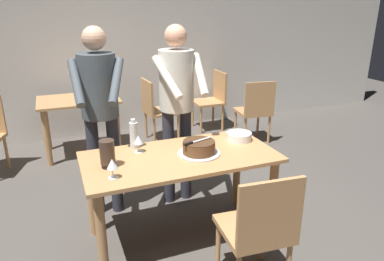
{
  "coord_description": "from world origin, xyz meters",
  "views": [
    {
      "loc": [
        -0.87,
        -2.46,
        1.89
      ],
      "look_at": [
        0.15,
        0.12,
        0.9
      ],
      "focal_mm": 33.5,
      "sensor_mm": 36.0,
      "label": 1
    }
  ],
  "objects": [
    {
      "name": "main_dining_table",
      "position": [
        0.0,
        0.0,
        0.63
      ],
      "size": [
        1.53,
        0.76,
        0.75
      ],
      "color": "tan",
      "rests_on": "ground_plane"
    },
    {
      "name": "water_bottle",
      "position": [
        -0.3,
        0.29,
        0.86
      ],
      "size": [
        0.07,
        0.07,
        0.25
      ],
      "color": "silver",
      "rests_on": "main_dining_table"
    },
    {
      "name": "wine_glass_far",
      "position": [
        -0.56,
        -0.2,
        0.85
      ],
      "size": [
        0.08,
        0.08,
        0.14
      ],
      "color": "silver",
      "rests_on": "main_dining_table"
    },
    {
      "name": "background_chair_2",
      "position": [
        0.45,
        2.26,
        0.49
      ],
      "size": [
        0.47,
        0.47,
        0.9
      ],
      "color": "tan",
      "rests_on": "ground_plane"
    },
    {
      "name": "background_chair_1",
      "position": [
        1.73,
        1.7,
        0.49
      ],
      "size": [
        0.49,
        0.49,
        0.9
      ],
      "color": "tan",
      "rests_on": "ground_plane"
    },
    {
      "name": "chair_near_side",
      "position": [
        0.28,
        -0.75,
        0.49
      ],
      "size": [
        0.48,
        0.48,
        0.9
      ],
      "color": "tan",
      "rests_on": "ground_plane"
    },
    {
      "name": "hurricane_lamp",
      "position": [
        -0.57,
        -0.01,
        0.86
      ],
      "size": [
        0.11,
        0.11,
        0.21
      ],
      "color": "black",
      "rests_on": "main_dining_table"
    },
    {
      "name": "plate_stack",
      "position": [
        0.59,
        0.12,
        0.79
      ],
      "size": [
        0.22,
        0.22,
        0.07
      ],
      "color": "white",
      "rests_on": "main_dining_table"
    },
    {
      "name": "back_wall",
      "position": [
        0.0,
        2.9,
        1.35
      ],
      "size": [
        10.0,
        0.12,
        2.7
      ],
      "primitive_type": "cube",
      "color": "beige",
      "rests_on": "ground_plane"
    },
    {
      "name": "background_chair_3",
      "position": [
        1.42,
        2.49,
        0.49
      ],
      "size": [
        0.45,
        0.45,
        0.9
      ],
      "color": "tan",
      "rests_on": "ground_plane"
    },
    {
      "name": "person_standing_beside",
      "position": [
        -0.52,
        0.62,
        1.08
      ],
      "size": [
        0.46,
        0.57,
        1.72
      ],
      "color": "#2D2D38",
      "rests_on": "ground_plane"
    },
    {
      "name": "person_cutting_cake",
      "position": [
        0.18,
        0.59,
        1.08
      ],
      "size": [
        0.47,
        0.56,
        1.72
      ],
      "color": "#2D2D38",
      "rests_on": "ground_plane"
    },
    {
      "name": "background_table",
      "position": [
        -0.59,
        2.2,
        0.58
      ],
      "size": [
        1.0,
        0.7,
        0.74
      ],
      "color": "tan",
      "rests_on": "ground_plane"
    },
    {
      "name": "ground_plane",
      "position": [
        0.0,
        0.0,
        0.0
      ],
      "size": [
        14.0,
        14.0,
        0.0
      ],
      "primitive_type": "plane",
      "color": "#4C4742"
    },
    {
      "name": "cake_on_platter",
      "position": [
        0.15,
        -0.03,
        0.8
      ],
      "size": [
        0.34,
        0.34,
        0.11
      ],
      "color": "silver",
      "rests_on": "main_dining_table"
    },
    {
      "name": "wine_glass_near",
      "position": [
        -0.29,
        0.19,
        0.85
      ],
      "size": [
        0.08,
        0.08,
        0.14
      ],
      "color": "silver",
      "rests_on": "main_dining_table"
    },
    {
      "name": "cake_knife",
      "position": [
        0.08,
        -0.05,
        0.87
      ],
      "size": [
        0.26,
        0.11,
        0.02
      ],
      "color": "silver",
      "rests_on": "cake_on_platter"
    }
  ]
}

